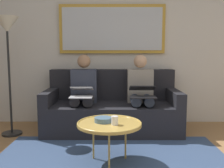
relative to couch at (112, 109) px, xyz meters
The scene contains 12 objects.
wall_rear 1.10m from the couch, 90.00° to the right, with size 6.00×0.12×2.60m, color beige.
area_rug 1.30m from the couch, 90.00° to the left, with size 2.60×1.80×0.01m, color #33476B.
couch is the anchor object (origin of this frame).
framed_mirror 1.30m from the couch, 90.00° to the right, with size 1.71×0.05×0.78m.
coffee_table 1.22m from the couch, 88.79° to the left, with size 0.68×0.68×0.45m.
cup 1.30m from the couch, 91.35° to the left, with size 0.07×0.07×0.09m, color silver.
bowl 1.19m from the couch, 85.56° to the left, with size 0.19×0.19×0.05m, color slate.
person_left 0.52m from the couch, behind, with size 0.38×0.58×1.14m.
laptop_black 0.61m from the couch, 144.27° to the left, with size 0.36×0.36×0.16m.
person_right 0.52m from the couch, ahead, with size 0.38×0.58×1.14m.
laptop_silver 0.61m from the couch, 36.60° to the left, with size 0.31×0.33×0.14m.
standing_lamp 1.81m from the couch, 10.52° to the left, with size 0.32×0.32×1.66m.
Camera 1 is at (-0.01, 1.71, 1.16)m, focal length 40.99 mm.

